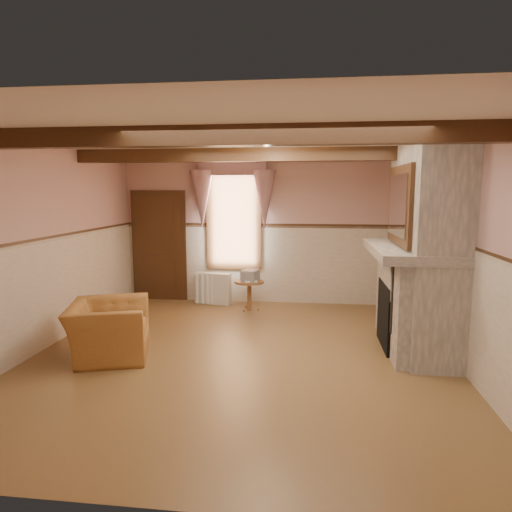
# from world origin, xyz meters

# --- Properties ---
(floor) EXTENTS (5.50, 6.00, 0.01)m
(floor) POSITION_xyz_m (0.00, 0.00, 0.00)
(floor) COLOR brown
(floor) RESTS_ON ground
(ceiling) EXTENTS (5.50, 6.00, 0.01)m
(ceiling) POSITION_xyz_m (0.00, 0.00, 2.80)
(ceiling) COLOR silver
(ceiling) RESTS_ON wall_back
(wall_back) EXTENTS (5.50, 0.02, 2.80)m
(wall_back) POSITION_xyz_m (0.00, 3.00, 1.40)
(wall_back) COLOR tan
(wall_back) RESTS_ON floor
(wall_front) EXTENTS (5.50, 0.02, 2.80)m
(wall_front) POSITION_xyz_m (0.00, -3.00, 1.40)
(wall_front) COLOR tan
(wall_front) RESTS_ON floor
(wall_left) EXTENTS (0.02, 6.00, 2.80)m
(wall_left) POSITION_xyz_m (-2.75, 0.00, 1.40)
(wall_left) COLOR tan
(wall_left) RESTS_ON floor
(wall_right) EXTENTS (0.02, 6.00, 2.80)m
(wall_right) POSITION_xyz_m (2.75, 0.00, 1.40)
(wall_right) COLOR tan
(wall_right) RESTS_ON floor
(wainscot) EXTENTS (5.50, 6.00, 1.50)m
(wainscot) POSITION_xyz_m (0.00, 0.00, 0.75)
(wainscot) COLOR beige
(wainscot) RESTS_ON floor
(chair_rail) EXTENTS (5.50, 6.00, 0.08)m
(chair_rail) POSITION_xyz_m (0.00, 0.00, 1.50)
(chair_rail) COLOR black
(chair_rail) RESTS_ON wainscot
(firebox) EXTENTS (0.20, 0.95, 0.90)m
(firebox) POSITION_xyz_m (2.00, 0.60, 0.45)
(firebox) COLOR black
(firebox) RESTS_ON floor
(armchair) EXTENTS (1.24, 1.34, 0.72)m
(armchair) POSITION_xyz_m (-1.72, -0.24, 0.36)
(armchair) COLOR #9E662D
(armchair) RESTS_ON floor
(side_table) EXTENTS (0.59, 0.59, 0.55)m
(side_table) POSITION_xyz_m (-0.21, 2.29, 0.28)
(side_table) COLOR brown
(side_table) RESTS_ON floor
(book_stack) EXTENTS (0.34, 0.38, 0.20)m
(book_stack) POSITION_xyz_m (-0.19, 2.28, 0.65)
(book_stack) COLOR #B7AD8C
(book_stack) RESTS_ON side_table
(radiator) EXTENTS (0.72, 0.30, 0.60)m
(radiator) POSITION_xyz_m (-0.97, 2.70, 0.30)
(radiator) COLOR silver
(radiator) RESTS_ON floor
(bowl) EXTENTS (0.32, 0.32, 0.08)m
(bowl) POSITION_xyz_m (2.24, 0.54, 1.46)
(bowl) COLOR brown
(bowl) RESTS_ON mantel
(mantel_clock) EXTENTS (0.14, 0.24, 0.20)m
(mantel_clock) POSITION_xyz_m (2.24, 1.31, 1.52)
(mantel_clock) COLOR black
(mantel_clock) RESTS_ON mantel
(oil_lamp) EXTENTS (0.11, 0.11, 0.28)m
(oil_lamp) POSITION_xyz_m (2.24, 0.81, 1.56)
(oil_lamp) COLOR gold
(oil_lamp) RESTS_ON mantel
(candle_red) EXTENTS (0.06, 0.06, 0.16)m
(candle_red) POSITION_xyz_m (2.24, -0.11, 1.50)
(candle_red) COLOR #AC152E
(candle_red) RESTS_ON mantel
(jar_yellow) EXTENTS (0.06, 0.06, 0.12)m
(jar_yellow) POSITION_xyz_m (2.24, 0.09, 1.48)
(jar_yellow) COLOR gold
(jar_yellow) RESTS_ON mantel
(fireplace) EXTENTS (0.85, 2.00, 2.80)m
(fireplace) POSITION_xyz_m (2.42, 0.60, 1.40)
(fireplace) COLOR gray
(fireplace) RESTS_ON floor
(mantel) EXTENTS (1.05, 2.05, 0.12)m
(mantel) POSITION_xyz_m (2.24, 0.60, 1.36)
(mantel) COLOR gray
(mantel) RESTS_ON fireplace
(overmantel_mirror) EXTENTS (0.06, 1.44, 1.04)m
(overmantel_mirror) POSITION_xyz_m (2.06, 0.60, 1.97)
(overmantel_mirror) COLOR silver
(overmantel_mirror) RESTS_ON fireplace
(door) EXTENTS (1.10, 0.10, 2.10)m
(door) POSITION_xyz_m (-2.10, 2.94, 1.05)
(door) COLOR black
(door) RESTS_ON floor
(window) EXTENTS (1.06, 0.08, 2.02)m
(window) POSITION_xyz_m (-0.60, 2.97, 1.65)
(window) COLOR white
(window) RESTS_ON wall_back
(window_drapes) EXTENTS (1.30, 0.14, 1.40)m
(window_drapes) POSITION_xyz_m (-0.60, 2.88, 2.25)
(window_drapes) COLOR gray
(window_drapes) RESTS_ON wall_back
(ceiling_beam_front) EXTENTS (5.50, 0.18, 0.20)m
(ceiling_beam_front) POSITION_xyz_m (0.00, -1.20, 2.70)
(ceiling_beam_front) COLOR black
(ceiling_beam_front) RESTS_ON ceiling
(ceiling_beam_back) EXTENTS (5.50, 0.18, 0.20)m
(ceiling_beam_back) POSITION_xyz_m (0.00, 1.20, 2.70)
(ceiling_beam_back) COLOR black
(ceiling_beam_back) RESTS_ON ceiling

